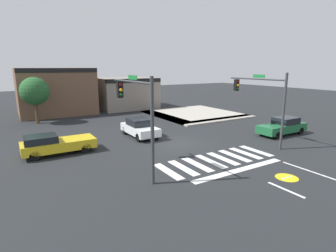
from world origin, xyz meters
TOP-DOWN VIEW (x-y plane):
  - ground_plane at (0.00, 0.00)m, footprint 120.00×120.00m
  - crosswalk_near at (0.00, -4.50)m, footprint 7.86×2.75m
  - bike_detector_marking at (1.34, -8.61)m, footprint 1.20×1.20m
  - curb_corner_northeast at (8.49, 9.42)m, footprint 10.00×10.60m
  - storefront_row at (-1.89, 19.38)m, footprint 17.62×6.88m
  - traffic_signal_southwest at (-5.18, -3.65)m, footprint 0.32×4.98m
  - traffic_signal_southeast at (5.46, -3.08)m, footprint 0.32×5.36m
  - car_yellow at (-8.58, 2.17)m, footprint 4.73×1.88m
  - car_white at (-1.63, 3.46)m, footprint 1.86×4.19m
  - car_green at (9.43, -2.43)m, footprint 4.78×1.75m
  - roadside_tree at (-8.50, 14.00)m, footprint 2.89×2.89m

SIDE VIEW (x-z plane):
  - ground_plane at x=0.00m, z-range 0.00..0.00m
  - bike_detector_marking at x=1.34m, z-range 0.00..0.01m
  - crosswalk_near at x=0.00m, z-range 0.00..0.01m
  - curb_corner_northeast at x=8.49m, z-range 0.00..0.15m
  - car_yellow at x=-8.58m, z-range 0.02..1.41m
  - car_green at x=9.43m, z-range -0.02..1.49m
  - car_white at x=-1.63m, z-range 0.00..1.53m
  - storefront_row at x=-1.89m, z-range -0.26..5.45m
  - roadside_tree at x=-8.50m, z-range 0.95..5.79m
  - traffic_signal_southeast at x=5.46m, z-range 1.02..6.48m
  - traffic_signal_southwest at x=-5.18m, z-range 1.08..6.50m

